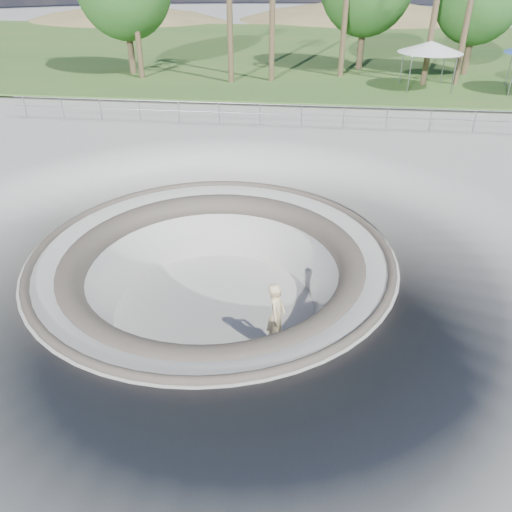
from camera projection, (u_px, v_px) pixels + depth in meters
name	position (u px, v px, depth m)	size (l,w,h in m)	color
ground	(213.00, 253.00, 14.20)	(180.00, 180.00, 0.00)	#AEADA8
skate_bowl	(215.00, 304.00, 15.14)	(14.00, 14.00, 4.10)	#AEADA8
grass_strip	(288.00, 50.00, 42.97)	(180.00, 36.00, 0.12)	#315C25
distant_hills	(326.00, 81.00, 66.02)	(103.20, 45.00, 28.60)	brown
safety_railing	(260.00, 114.00, 24.03)	(25.00, 0.06, 1.03)	gray
skateboard	(275.00, 344.00, 13.61)	(0.77, 0.47, 0.08)	#92593A
skater	(276.00, 315.00, 13.10)	(0.71, 0.46, 1.94)	beige
canopy_white	(431.00, 47.00, 29.20)	(5.34, 5.34, 2.70)	gray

